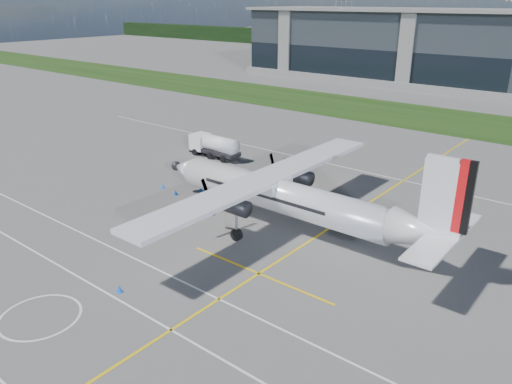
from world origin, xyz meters
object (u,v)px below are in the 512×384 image
at_px(ground_crew_person, 228,189).
at_px(safety_cone_fwd, 163,186).
at_px(safety_cone_portwing, 119,289).
at_px(fuel_tanker_truck, 212,146).
at_px(pylon_west, 344,6).
at_px(baggage_tug, 233,176).
at_px(turboprop_aircraft, 291,180).
at_px(safety_cone_nose_stbd, 201,188).
at_px(safety_cone_nose_port, 176,192).

bearing_deg(ground_crew_person, safety_cone_fwd, 100.52).
bearing_deg(safety_cone_portwing, fuel_tanker_truck, 122.15).
bearing_deg(pylon_west, safety_cone_portwing, -64.64).
relative_size(ground_crew_person, safety_cone_portwing, 3.97).
height_order(baggage_tug, safety_cone_fwd, baggage_tug).
relative_size(pylon_west, turboprop_aircraft, 1.06).
bearing_deg(turboprop_aircraft, safety_cone_nose_stbd, 172.19).
bearing_deg(ground_crew_person, baggage_tug, 29.69).
bearing_deg(safety_cone_nose_stbd, ground_crew_person, -0.69).
distance_m(baggage_tug, safety_cone_nose_stbd, 3.64).
relative_size(pylon_west, ground_crew_person, 15.10).
xyz_separation_m(fuel_tanker_truck, safety_cone_nose_port, (5.99, -11.30, -1.05)).
bearing_deg(baggage_tug, safety_cone_fwd, -131.31).
relative_size(safety_cone_nose_stbd, safety_cone_portwing, 1.00).
relative_size(fuel_tanker_truck, safety_cone_fwd, 13.88).
xyz_separation_m(safety_cone_portwing, safety_cone_nose_port, (-9.83, 13.87, 0.00)).
xyz_separation_m(turboprop_aircraft, safety_cone_nose_stbd, (-11.83, 1.62, -3.98)).
bearing_deg(ground_crew_person, turboprop_aircraft, -105.31).
xyz_separation_m(pylon_west, baggage_tug, (69.96, -143.82, -14.19)).
xyz_separation_m(turboprop_aircraft, safety_cone_fwd, (-15.18, -0.28, -3.98)).
relative_size(pylon_west, safety_cone_fwd, 60.00).
distance_m(fuel_tanker_truck, safety_cone_portwing, 29.76).
bearing_deg(pylon_west, safety_cone_fwd, -66.34).
relative_size(fuel_tanker_truck, baggage_tug, 2.58).
distance_m(pylon_west, baggage_tug, 160.56).
xyz_separation_m(safety_cone_fwd, safety_cone_nose_stbd, (3.36, 1.90, 0.00)).
relative_size(turboprop_aircraft, safety_cone_nose_stbd, 56.40).
height_order(pylon_west, safety_cone_nose_port, pylon_west).
bearing_deg(fuel_tanker_truck, turboprop_aircraft, -29.28).
relative_size(turboprop_aircraft, ground_crew_person, 14.20).
distance_m(pylon_west, safety_cone_nose_port, 164.76).
height_order(turboprop_aircraft, ground_crew_person, turboprop_aircraft).
bearing_deg(safety_cone_nose_stbd, safety_cone_fwd, -150.46).
xyz_separation_m(baggage_tug, safety_cone_portwing, (7.49, -19.58, -0.56)).
distance_m(turboprop_aircraft, safety_cone_nose_stbd, 12.58).
bearing_deg(ground_crew_person, safety_cone_nose_stbd, 84.84).
xyz_separation_m(pylon_west, ground_crew_person, (72.27, -147.23, -14.01)).
bearing_deg(baggage_tug, ground_crew_person, -55.84).
distance_m(turboprop_aircraft, safety_cone_nose_port, 13.51).
height_order(pylon_west, ground_crew_person, pylon_west).
bearing_deg(baggage_tug, fuel_tanker_truck, 146.10).
xyz_separation_m(turboprop_aircraft, fuel_tanker_truck, (-18.89, 10.59, -2.93)).
xyz_separation_m(safety_cone_nose_stbd, safety_cone_nose_port, (-1.07, -2.33, 0.00)).
relative_size(baggage_tug, safety_cone_fwd, 5.39).
xyz_separation_m(fuel_tanker_truck, ground_crew_person, (10.65, -9.01, -0.31)).
height_order(fuel_tanker_truck, safety_cone_portwing, fuel_tanker_truck).
xyz_separation_m(pylon_west, fuel_tanker_truck, (61.62, -138.22, -13.70)).
distance_m(baggage_tug, safety_cone_portwing, 20.97).
distance_m(safety_cone_fwd, safety_cone_portwing, 18.75).
distance_m(ground_crew_person, safety_cone_nose_port, 5.24).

